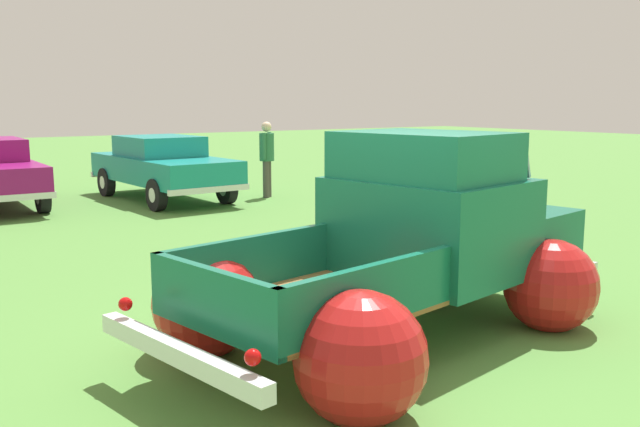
# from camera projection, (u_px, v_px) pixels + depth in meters

# --- Properties ---
(ground_plane) EXTENTS (80.00, 80.00, 0.00)m
(ground_plane) POSITION_uv_depth(u_px,v_px,m) (384.00, 339.00, 6.43)
(ground_plane) COLOR #548C3D
(vintage_pickup_truck) EXTENTS (4.88, 3.38, 1.96)m
(vintage_pickup_truck) POSITION_uv_depth(u_px,v_px,m) (411.00, 254.00, 6.57)
(vintage_pickup_truck) COLOR black
(vintage_pickup_truck) RESTS_ON ground
(show_car_1) EXTENTS (2.05, 4.49, 1.43)m
(show_car_1) POSITION_uv_depth(u_px,v_px,m) (163.00, 165.00, 15.44)
(show_car_1) COLOR black
(show_car_1) RESTS_ON ground
(spectator_1) EXTENTS (0.48, 0.48, 1.74)m
(spectator_1) POSITION_uv_depth(u_px,v_px,m) (267.00, 154.00, 15.79)
(spectator_1) COLOR #4C4742
(spectator_1) RESTS_ON ground
(lane_cone_1) EXTENTS (0.36, 0.36, 0.63)m
(lane_cone_1) POSITION_uv_depth(u_px,v_px,m) (321.00, 257.00, 8.43)
(lane_cone_1) COLOR black
(lane_cone_1) RESTS_ON ground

